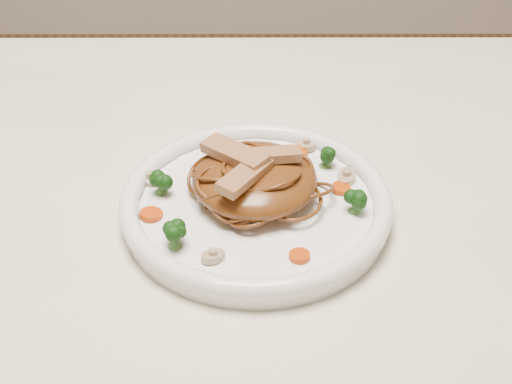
{
  "coord_description": "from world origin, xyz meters",
  "views": [
    {
      "loc": [
        0.09,
        -0.6,
        1.23
      ],
      "look_at": [
        0.09,
        -0.01,
        0.78
      ],
      "focal_mm": 52.08,
      "sensor_mm": 36.0,
      "label": 1
    }
  ],
  "objects": [
    {
      "name": "table",
      "position": [
        0.0,
        0.0,
        0.65
      ],
      "size": [
        1.2,
        0.8,
        0.75
      ],
      "color": "white",
      "rests_on": "ground"
    },
    {
      "name": "plate",
      "position": [
        0.09,
        -0.01,
        0.76
      ],
      "size": [
        0.29,
        0.29,
        0.02
      ],
      "primitive_type": "cylinder",
      "rotation": [
        0.0,
        0.0,
        0.09
      ],
      "color": "white",
      "rests_on": "table"
    },
    {
      "name": "noodle_mound",
      "position": [
        0.09,
        0.0,
        0.79
      ],
      "size": [
        0.14,
        0.14,
        0.04
      ],
      "primitive_type": "ellipsoid",
      "rotation": [
        0.0,
        0.0,
        -0.07
      ],
      "color": "brown",
      "rests_on": "plate"
    },
    {
      "name": "chicken_a",
      "position": [
        0.1,
        0.01,
        0.81
      ],
      "size": [
        0.07,
        0.03,
        0.01
      ],
      "primitive_type": "cube",
      "rotation": [
        0.0,
        0.0,
        0.21
      ],
      "color": "tan",
      "rests_on": "noodle_mound"
    },
    {
      "name": "chicken_b",
      "position": [
        0.07,
        0.01,
        0.81
      ],
      "size": [
        0.07,
        0.07,
        0.01
      ],
      "primitive_type": "cube",
      "rotation": [
        0.0,
        0.0,
        2.4
      ],
      "color": "tan",
      "rests_on": "noodle_mound"
    },
    {
      "name": "chicken_c",
      "position": [
        0.08,
        -0.02,
        0.81
      ],
      "size": [
        0.06,
        0.07,
        0.01
      ],
      "primitive_type": "cube",
      "rotation": [
        0.0,
        0.0,
        4.12
      ],
      "color": "tan",
      "rests_on": "noodle_mound"
    },
    {
      "name": "broccoli_0",
      "position": [
        0.16,
        0.05,
        0.78
      ],
      "size": [
        0.02,
        0.02,
        0.03
      ],
      "primitive_type": null,
      "rotation": [
        0.0,
        0.0,
        -0.06
      ],
      "color": "#0F3D0C",
      "rests_on": "plate"
    },
    {
      "name": "broccoli_1",
      "position": [
        -0.01,
        0.01,
        0.78
      ],
      "size": [
        0.03,
        0.03,
        0.03
      ],
      "primitive_type": null,
      "rotation": [
        0.0,
        0.0,
        0.16
      ],
      "color": "#0F3D0C",
      "rests_on": "plate"
    },
    {
      "name": "broccoli_2",
      "position": [
        0.01,
        -0.08,
        0.78
      ],
      "size": [
        0.03,
        0.03,
        0.03
      ],
      "primitive_type": null,
      "rotation": [
        0.0,
        0.0,
        -0.3
      ],
      "color": "#0F3D0C",
      "rests_on": "plate"
    },
    {
      "name": "broccoli_3",
      "position": [
        0.19,
        -0.02,
        0.78
      ],
      "size": [
        0.03,
        0.03,
        0.03
      ],
      "primitive_type": null,
      "rotation": [
        0.0,
        0.0,
        -0.27
      ],
      "color": "#0F3D0C",
      "rests_on": "plate"
    },
    {
      "name": "carrot_0",
      "position": [
        0.14,
        0.08,
        0.77
      ],
      "size": [
        0.03,
        0.03,
        0.0
      ],
      "primitive_type": "cylinder",
      "rotation": [
        0.0,
        0.0,
        -0.3
      ],
      "color": "#CE4607",
      "rests_on": "plate"
    },
    {
      "name": "carrot_1",
      "position": [
        -0.01,
        -0.03,
        0.77
      ],
      "size": [
        0.03,
        0.03,
        0.0
      ],
      "primitive_type": "cylinder",
      "rotation": [
        0.0,
        0.0,
        -0.14
      ],
      "color": "#CE4607",
      "rests_on": "plate"
    },
    {
      "name": "carrot_2",
      "position": [
        0.18,
        0.01,
        0.77
      ],
      "size": [
        0.03,
        0.03,
        0.0
      ],
      "primitive_type": "cylinder",
      "rotation": [
        0.0,
        0.0,
        -0.31
      ],
      "color": "#CE4607",
      "rests_on": "plate"
    },
    {
      "name": "carrot_3",
      "position": [
        0.06,
        0.07,
        0.77
      ],
      "size": [
        0.02,
        0.02,
        0.0
      ],
      "primitive_type": "cylinder",
      "rotation": [
        0.0,
        0.0,
        -0.33
      ],
      "color": "#CE4607",
      "rests_on": "plate"
    },
    {
      "name": "carrot_4",
      "position": [
        0.13,
        -0.09,
        0.77
      ],
      "size": [
        0.02,
        0.02,
        0.0
      ],
      "primitive_type": "cylinder",
      "rotation": [
        0.0,
        0.0,
        0.11
      ],
      "color": "#CE4607",
      "rests_on": "plate"
    },
    {
      "name": "mushroom_0",
      "position": [
        0.05,
        -0.09,
        0.77
      ],
      "size": [
        0.03,
        0.03,
        0.01
      ],
      "primitive_type": "cylinder",
      "rotation": [
        0.0,
        0.0,
        0.68
      ],
      "color": "beige",
      "rests_on": "plate"
    },
    {
      "name": "mushroom_1",
      "position": [
        0.18,
        0.03,
        0.77
      ],
      "size": [
        0.03,
        0.03,
        0.01
      ],
      "primitive_type": "cylinder",
      "rotation": [
        0.0,
        0.0,
        1.39
      ],
      "color": "beige",
      "rests_on": "plate"
    },
    {
      "name": "mushroom_2",
      "position": [
        -0.02,
        0.03,
        0.77
      ],
      "size": [
        0.03,
        0.03,
        0.01
      ],
      "primitive_type": "cylinder",
      "rotation": [
        0.0,
        0.0,
        -0.98
      ],
      "color": "beige",
      "rests_on": "plate"
    },
    {
      "name": "mushroom_3",
      "position": [
        0.15,
        0.09,
        0.77
      ],
      "size": [
        0.03,
        0.03,
        0.01
      ],
      "primitive_type": "cylinder",
      "rotation": [
        0.0,
        0.0,
        1.92
      ],
      "color": "beige",
      "rests_on": "plate"
    }
  ]
}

